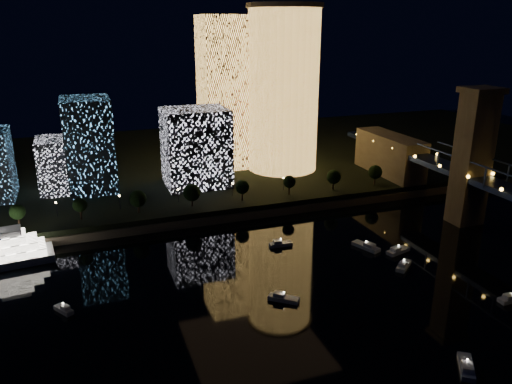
% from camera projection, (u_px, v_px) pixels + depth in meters
% --- Properties ---
extents(ground, '(520.00, 520.00, 0.00)m').
position_uv_depth(ground, '(394.00, 328.00, 122.06)').
color(ground, black).
rests_on(ground, ground).
extents(far_bank, '(420.00, 160.00, 5.00)m').
position_uv_depth(far_bank, '(218.00, 159.00, 263.82)').
color(far_bank, black).
rests_on(far_bank, ground).
extents(seawall, '(420.00, 6.00, 3.00)m').
position_uv_depth(seawall, '(271.00, 211.00, 194.64)').
color(seawall, '#6B5E4C').
rests_on(seawall, ground).
extents(tower_cylindrical, '(34.00, 34.00, 74.24)m').
position_uv_depth(tower_cylindrical, '(283.00, 89.00, 227.35)').
color(tower_cylindrical, '#FFB751').
rests_on(tower_cylindrical, far_bank).
extents(tower_rectangular, '(21.86, 21.86, 69.56)m').
position_uv_depth(tower_rectangular, '(225.00, 93.00, 232.55)').
color(tower_rectangular, '#FFB751').
rests_on(tower_rectangular, far_bank).
extents(midrise_blocks, '(104.57, 32.53, 37.85)m').
position_uv_depth(midrise_blocks, '(103.00, 153.00, 203.95)').
color(midrise_blocks, silver).
rests_on(midrise_blocks, far_bank).
extents(motorboats, '(119.87, 77.73, 2.78)m').
position_uv_depth(motorboats, '(366.00, 297.00, 134.37)').
color(motorboats, silver).
rests_on(motorboats, ground).
extents(esplanade_trees, '(165.82, 6.60, 8.80)m').
position_uv_depth(esplanade_trees, '(198.00, 192.00, 188.27)').
color(esplanade_trees, black).
rests_on(esplanade_trees, far_bank).
extents(street_lamps, '(132.70, 0.70, 5.65)m').
position_uv_depth(street_lamps, '(178.00, 193.00, 192.00)').
color(street_lamps, black).
rests_on(street_lamps, far_bank).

